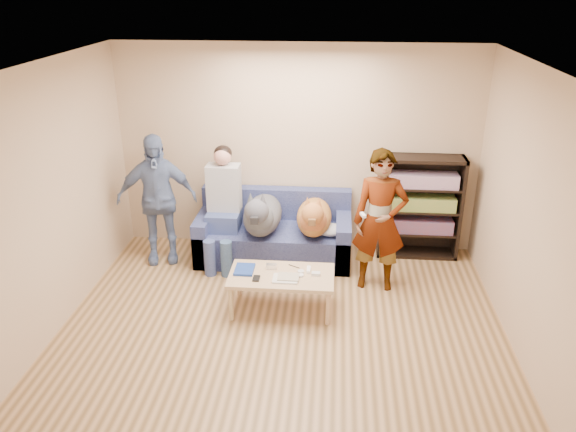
# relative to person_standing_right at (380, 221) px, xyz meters

# --- Properties ---
(ground) EXTENTS (5.00, 5.00, 0.00)m
(ground) POSITION_rel_person_standing_right_xyz_m (-0.99, -1.47, -0.81)
(ground) COLOR brown
(ground) RESTS_ON ground
(ceiling) EXTENTS (5.00, 5.00, 0.00)m
(ceiling) POSITION_rel_person_standing_right_xyz_m (-0.99, -1.47, 1.79)
(ceiling) COLOR white
(ceiling) RESTS_ON ground
(wall_back) EXTENTS (4.50, 0.00, 4.50)m
(wall_back) POSITION_rel_person_standing_right_xyz_m (-0.99, 1.03, 0.49)
(wall_back) COLOR tan
(wall_back) RESTS_ON ground
(wall_left) EXTENTS (0.00, 5.00, 5.00)m
(wall_left) POSITION_rel_person_standing_right_xyz_m (-3.24, -1.47, 0.49)
(wall_left) COLOR tan
(wall_left) RESTS_ON ground
(wall_right) EXTENTS (0.00, 5.00, 5.00)m
(wall_right) POSITION_rel_person_standing_right_xyz_m (1.26, -1.47, 0.49)
(wall_right) COLOR tan
(wall_right) RESTS_ON ground
(blanket) EXTENTS (0.35, 0.30, 0.12)m
(blanket) POSITION_rel_person_standing_right_xyz_m (-0.55, 0.43, -0.32)
(blanket) COLOR #A6A6AA
(blanket) RESTS_ON sofa
(person_standing_right) EXTENTS (0.62, 0.43, 1.62)m
(person_standing_right) POSITION_rel_person_standing_right_xyz_m (0.00, 0.00, 0.00)
(person_standing_right) COLOR gray
(person_standing_right) RESTS_ON ground
(person_standing_left) EXTENTS (1.02, 0.61, 1.62)m
(person_standing_left) POSITION_rel_person_standing_right_xyz_m (-2.65, 0.43, 0.00)
(person_standing_left) COLOR #6E86B1
(person_standing_left) RESTS_ON ground
(held_controller) EXTENTS (0.07, 0.12, 0.03)m
(held_controller) POSITION_rel_person_standing_right_xyz_m (-0.20, -0.20, 0.15)
(held_controller) COLOR white
(held_controller) RESTS_ON person_standing_right
(notebook_blue) EXTENTS (0.20, 0.26, 0.03)m
(notebook_blue) POSITION_rel_person_standing_right_xyz_m (-1.44, -0.54, -0.38)
(notebook_blue) COLOR navy
(notebook_blue) RESTS_ON coffee_table
(papers) EXTENTS (0.26, 0.20, 0.02)m
(papers) POSITION_rel_person_standing_right_xyz_m (-0.99, -0.69, -0.38)
(papers) COLOR silver
(papers) RESTS_ON coffee_table
(magazine) EXTENTS (0.22, 0.17, 0.01)m
(magazine) POSITION_rel_person_standing_right_xyz_m (-0.96, -0.67, -0.37)
(magazine) COLOR #ADA28A
(magazine) RESTS_ON coffee_table
(camera_silver) EXTENTS (0.11, 0.06, 0.05)m
(camera_silver) POSITION_rel_person_standing_right_xyz_m (-1.16, -0.47, -0.37)
(camera_silver) COLOR silver
(camera_silver) RESTS_ON coffee_table
(controller_a) EXTENTS (0.04, 0.13, 0.03)m
(controller_a) POSITION_rel_person_standing_right_xyz_m (-0.76, -0.49, -0.38)
(controller_a) COLOR white
(controller_a) RESTS_ON coffee_table
(controller_b) EXTENTS (0.09, 0.06, 0.03)m
(controller_b) POSITION_rel_person_standing_right_xyz_m (-0.68, -0.57, -0.38)
(controller_b) COLOR silver
(controller_b) RESTS_ON coffee_table
(headphone_cup_a) EXTENTS (0.07, 0.07, 0.02)m
(headphone_cup_a) POSITION_rel_person_standing_right_xyz_m (-0.84, -0.61, -0.38)
(headphone_cup_a) COLOR silver
(headphone_cup_a) RESTS_ON coffee_table
(headphone_cup_b) EXTENTS (0.07, 0.07, 0.02)m
(headphone_cup_b) POSITION_rel_person_standing_right_xyz_m (-0.84, -0.53, -0.38)
(headphone_cup_b) COLOR silver
(headphone_cup_b) RESTS_ON coffee_table
(pen_orange) EXTENTS (0.13, 0.06, 0.01)m
(pen_orange) POSITION_rel_person_standing_right_xyz_m (-1.06, -0.75, -0.39)
(pen_orange) COLOR #C06D1B
(pen_orange) RESTS_ON coffee_table
(pen_black) EXTENTS (0.13, 0.08, 0.01)m
(pen_black) POSITION_rel_person_standing_right_xyz_m (-0.92, -0.41, -0.39)
(pen_black) COLOR black
(pen_black) RESTS_ON coffee_table
(wallet) EXTENTS (0.07, 0.12, 0.02)m
(wallet) POSITION_rel_person_standing_right_xyz_m (-1.29, -0.71, -0.38)
(wallet) COLOR black
(wallet) RESTS_ON coffee_table
(sofa) EXTENTS (1.90, 0.85, 0.82)m
(sofa) POSITION_rel_person_standing_right_xyz_m (-1.24, 0.63, -0.53)
(sofa) COLOR #515B93
(sofa) RESTS_ON ground
(person_seated) EXTENTS (0.40, 0.73, 1.47)m
(person_seated) POSITION_rel_person_standing_right_xyz_m (-1.86, 0.50, -0.04)
(person_seated) COLOR #3D4887
(person_seated) RESTS_ON sofa
(dog_gray) EXTENTS (0.46, 1.27, 0.67)m
(dog_gray) POSITION_rel_person_standing_right_xyz_m (-1.37, 0.41, -0.15)
(dog_gray) COLOR #50545B
(dog_gray) RESTS_ON sofa
(dog_tan) EXTENTS (0.42, 1.17, 0.61)m
(dog_tan) POSITION_rel_person_standing_right_xyz_m (-0.75, 0.44, -0.17)
(dog_tan) COLOR #AE6935
(dog_tan) RESTS_ON sofa
(coffee_table) EXTENTS (1.10, 0.60, 0.42)m
(coffee_table) POSITION_rel_person_standing_right_xyz_m (-1.04, -0.59, -0.44)
(coffee_table) COLOR tan
(coffee_table) RESTS_ON ground
(bookshelf) EXTENTS (1.00, 0.34, 1.30)m
(bookshelf) POSITION_rel_person_standing_right_xyz_m (0.56, 0.86, -0.13)
(bookshelf) COLOR black
(bookshelf) RESTS_ON ground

